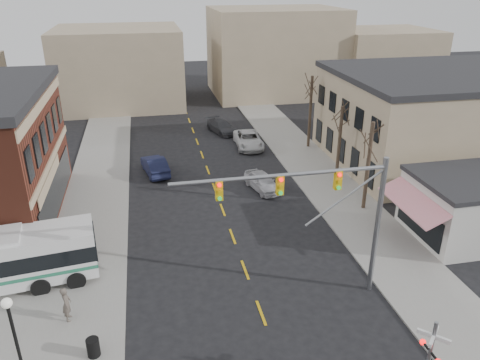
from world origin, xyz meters
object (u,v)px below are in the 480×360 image
car_b (155,165)px  pedestrian_far (50,260)px  traffic_signal_mast (327,202)px  car_c (248,140)px  trash_bin (93,347)px  car_a (262,181)px  pedestrian_near (67,304)px  car_d (222,127)px  street_lamp (12,324)px

car_b → pedestrian_far: (-6.66, -14.13, 0.15)m
traffic_signal_mast → car_c: size_ratio=1.99×
trash_bin → car_b: (3.68, 21.57, 0.21)m
car_a → car_b: bearing=134.7°
car_c → pedestrian_near: (-14.83, -23.93, 0.31)m
traffic_signal_mast → car_d: (-0.44, 29.78, -5.12)m
car_b → traffic_signal_mast: bearing=102.0°
trash_bin → car_d: (11.46, 31.97, 0.09)m
street_lamp → trash_bin: street_lamp is taller
street_lamp → trash_bin: 4.00m
trash_bin → car_c: 29.93m
car_b → car_d: size_ratio=1.04×
car_b → pedestrian_far: 15.62m
car_d → traffic_signal_mast: bearing=-108.3°
car_b → car_d: car_b is taller
car_a → car_d: car_a is taller
traffic_signal_mast → car_a: (0.31, 14.18, -5.07)m
car_d → pedestrian_far: 28.46m
street_lamp → pedestrian_near: street_lamp is taller
pedestrian_near → car_b: bearing=-16.8°
traffic_signal_mast → pedestrian_far: bearing=160.6°
car_a → pedestrian_near: 19.24m
street_lamp → car_a: bearing=49.0°
trash_bin → car_a: (12.21, 16.37, 0.14)m
trash_bin → car_c: (13.37, 26.77, 0.19)m
street_lamp → car_a: 23.07m
car_d → pedestrian_far: bearing=-139.6°
car_a → car_b: 9.99m
trash_bin → pedestrian_near: size_ratio=0.48×
pedestrian_near → car_d: bearing=-25.4°
car_a → pedestrian_near: pedestrian_near is taller
car_c → pedestrian_far: bearing=-127.8°
car_c → traffic_signal_mast: bearing=-91.0°
trash_bin → car_c: size_ratio=0.17×
street_lamp → pedestrian_near: bearing=70.1°
traffic_signal_mast → car_b: bearing=113.0°
traffic_signal_mast → car_c: 25.13m
street_lamp → car_b: (6.51, 22.51, -2.47)m
street_lamp → car_b: 23.56m
car_d → pedestrian_far: size_ratio=2.81×
trash_bin → car_c: bearing=63.5°
car_b → car_d: (7.78, 10.40, -0.12)m
car_c → pedestrian_near: 28.16m
pedestrian_near → trash_bin: bearing=-154.3°
car_d → pedestrian_near: pedestrian_near is taller
pedestrian_far → car_d: bearing=20.1°
traffic_signal_mast → pedestrian_near: (-13.36, 0.64, -4.71)m
street_lamp → trash_bin: (2.82, 0.93, -2.68)m
street_lamp → pedestrian_near: (1.37, 3.78, -2.18)m
car_a → street_lamp: bearing=-144.9°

